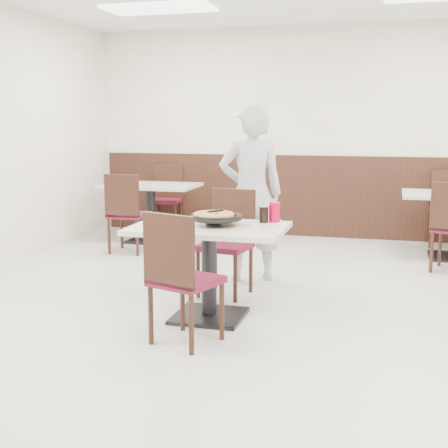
% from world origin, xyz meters
% --- Properties ---
extents(floor, '(7.00, 7.00, 0.00)m').
position_xyz_m(floor, '(0.00, 0.00, 0.00)').
color(floor, '#ABACA7').
rests_on(floor, ground).
extents(wall_back, '(6.00, 0.04, 2.80)m').
position_xyz_m(wall_back, '(0.00, 3.50, 1.40)').
color(wall_back, beige).
rests_on(wall_back, floor).
extents(wainscot_back, '(5.90, 0.03, 1.10)m').
position_xyz_m(wainscot_back, '(0.00, 3.48, 0.55)').
color(wainscot_back, black).
rests_on(wainscot_back, floor).
extents(fluo_panel_c, '(1.20, 0.60, 0.02)m').
position_xyz_m(fluo_panel_c, '(-1.50, 1.80, 2.78)').
color(fluo_panel_c, white).
rests_on(fluo_panel_c, ceiling).
extents(main_table, '(1.22, 0.82, 0.75)m').
position_xyz_m(main_table, '(-0.32, -0.30, 0.38)').
color(main_table, silver).
rests_on(main_table, floor).
extents(chair_near, '(0.54, 0.54, 0.95)m').
position_xyz_m(chair_near, '(-0.32, -0.87, 0.47)').
color(chair_near, black).
rests_on(chair_near, floor).
extents(chair_far, '(0.48, 0.48, 0.95)m').
position_xyz_m(chair_far, '(-0.37, 0.37, 0.47)').
color(chair_far, black).
rests_on(chair_far, floor).
extents(trivet, '(0.13, 0.13, 0.04)m').
position_xyz_m(trivet, '(-0.30, -0.22, 0.77)').
color(trivet, black).
rests_on(trivet, main_table).
extents(pizza_pan, '(0.32, 0.32, 0.01)m').
position_xyz_m(pizza_pan, '(-0.27, -0.26, 0.79)').
color(pizza_pan, black).
rests_on(pizza_pan, trivet).
extents(pizza, '(0.32, 0.32, 0.02)m').
position_xyz_m(pizza, '(-0.30, -0.23, 0.81)').
color(pizza, orange).
rests_on(pizza, pizza_pan).
extents(pizza_server, '(0.08, 0.10, 0.00)m').
position_xyz_m(pizza_server, '(-0.28, -0.28, 0.84)').
color(pizza_server, silver).
rests_on(pizza_server, pizza).
extents(napkin, '(0.19, 0.19, 0.00)m').
position_xyz_m(napkin, '(-0.78, -0.36, 0.75)').
color(napkin, white).
rests_on(napkin, main_table).
extents(side_plate, '(0.18, 0.18, 0.01)m').
position_xyz_m(side_plate, '(-0.77, -0.39, 0.76)').
color(side_plate, white).
rests_on(side_plate, napkin).
extents(fork, '(0.05, 0.15, 0.00)m').
position_xyz_m(fork, '(-0.72, -0.38, 0.77)').
color(fork, silver).
rests_on(fork, side_plate).
extents(cola_glass, '(0.08, 0.08, 0.13)m').
position_xyz_m(cola_glass, '(0.06, -0.03, 0.81)').
color(cola_glass, black).
rests_on(cola_glass, main_table).
extents(red_cup, '(0.09, 0.09, 0.16)m').
position_xyz_m(red_cup, '(0.14, 0.02, 0.83)').
color(red_cup, '#BB002A').
rests_on(red_cup, main_table).
extents(diner_person, '(0.74, 0.62, 1.73)m').
position_xyz_m(diner_person, '(-0.26, 0.98, 0.86)').
color(diner_person, '#B6B7BC').
rests_on(diner_person, floor).
extents(bg_table_left, '(1.22, 0.84, 0.75)m').
position_xyz_m(bg_table_left, '(-1.96, 2.59, 0.38)').
color(bg_table_left, silver).
rests_on(bg_table_left, floor).
extents(bg_chair_left_near, '(0.42, 0.42, 0.95)m').
position_xyz_m(bg_chair_left_near, '(-1.96, 1.89, 0.47)').
color(bg_chair_left_near, black).
rests_on(bg_chair_left_near, floor).
extents(bg_chair_left_far, '(0.46, 0.46, 0.95)m').
position_xyz_m(bg_chair_left_far, '(-2.01, 3.25, 0.47)').
color(bg_chair_left_far, black).
rests_on(bg_chair_left_far, floor).
extents(bg_chair_right_far, '(0.45, 0.45, 0.95)m').
position_xyz_m(bg_chair_right_far, '(1.74, 3.22, 0.47)').
color(bg_chair_right_far, black).
rests_on(bg_chair_right_far, floor).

